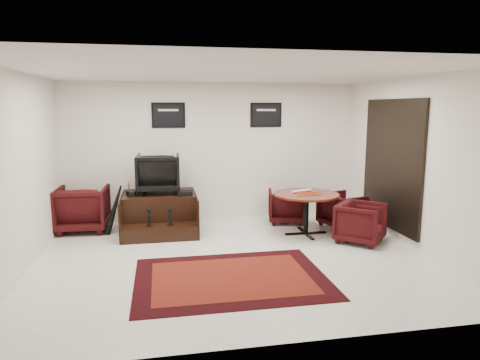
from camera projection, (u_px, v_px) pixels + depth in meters
name	position (u px, v px, depth m)	size (l,w,h in m)	color
ground	(235.00, 258.00, 6.62)	(6.00, 6.00, 0.00)	silver
room_shell	(259.00, 142.00, 6.51)	(6.02, 5.02, 2.81)	silver
area_rug	(231.00, 278.00, 5.82)	(2.59, 1.94, 0.01)	black
shine_podium	(160.00, 213.00, 8.08)	(1.36, 1.40, 0.70)	black
shine_chair	(158.00, 171.00, 8.08)	(0.80, 0.74, 0.82)	black
shoes_pair	(133.00, 193.00, 7.83)	(0.28, 0.30, 0.09)	black
polish_kit	(185.00, 193.00, 7.83)	(0.26, 0.18, 0.09)	black
umbrella_black	(114.00, 209.00, 7.78)	(0.35, 0.13, 0.94)	black
umbrella_hooked	(115.00, 208.00, 7.96)	(0.33, 0.13, 0.90)	black
armchair_side	(83.00, 206.00, 8.03)	(0.91, 0.85, 0.93)	black
meeting_table	(306.00, 198.00, 7.75)	(1.17, 1.17, 0.76)	#410E09
table_chair_back	(287.00, 204.00, 8.64)	(0.71, 0.67, 0.73)	black
table_chair_window	(342.00, 208.00, 8.29)	(0.71, 0.67, 0.74)	black
table_chair_corner	(361.00, 221.00, 7.34)	(0.73, 0.69, 0.76)	black
paper_roll	(301.00, 191.00, 7.84)	(0.05, 0.05, 0.42)	silver
table_clutter	(309.00, 194.00, 7.70)	(0.57, 0.33, 0.01)	#D74E0B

